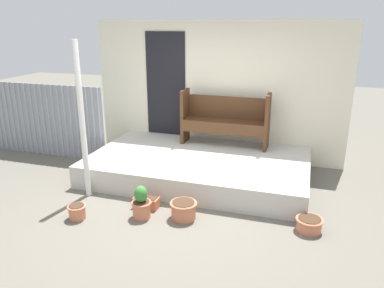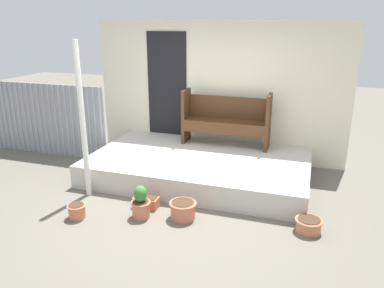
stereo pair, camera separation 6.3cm
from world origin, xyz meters
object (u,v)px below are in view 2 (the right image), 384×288
(bench, at_px, (226,118))
(planter_box_rect, at_px, (146,202))
(support_post, at_px, (82,122))
(flower_pot_left, at_px, (77,210))
(flower_pot_right, at_px, (183,209))
(flower_pot_far_right, at_px, (309,225))
(flower_pot_middle, at_px, (141,204))

(bench, relative_size, planter_box_rect, 4.40)
(support_post, height_order, bench, support_post)
(flower_pot_left, distance_m, planter_box_rect, 0.96)
(flower_pot_right, xyz_separation_m, planter_box_rect, (-0.61, 0.14, -0.06))
(support_post, bearing_deg, flower_pot_far_right, -1.29)
(bench, distance_m, flower_pot_middle, 2.53)
(flower_pot_middle, bearing_deg, planter_box_rect, 101.38)
(flower_pot_far_right, xyz_separation_m, planter_box_rect, (-2.25, -0.04, -0.02))
(bench, bearing_deg, support_post, -130.84)
(bench, bearing_deg, flower_pot_middle, -104.51)
(flower_pot_left, distance_m, flower_pot_right, 1.45)
(support_post, relative_size, flower_pot_middle, 4.98)
(bench, xyz_separation_m, flower_pot_middle, (-0.62, -2.35, -0.69))
(flower_pot_middle, bearing_deg, support_post, 159.73)
(support_post, xyz_separation_m, flower_pot_right, (1.64, -0.25, -1.03))
(flower_pot_left, bearing_deg, flower_pot_right, 17.65)
(flower_pot_left, height_order, flower_pot_right, flower_pot_right)
(flower_pot_middle, relative_size, flower_pot_right, 1.24)
(flower_pot_left, bearing_deg, flower_pot_middle, 19.48)
(flower_pot_far_right, relative_size, planter_box_rect, 0.98)
(support_post, relative_size, flower_pot_right, 6.20)
(flower_pot_far_right, bearing_deg, planter_box_rect, -179.08)
(flower_pot_right, height_order, flower_pot_far_right, flower_pot_right)
(support_post, relative_size, planter_box_rect, 6.45)
(flower_pot_right, xyz_separation_m, flower_pot_far_right, (1.64, 0.18, -0.03))
(bench, height_order, flower_pot_middle, bench)
(bench, distance_m, flower_pot_far_right, 2.69)
(flower_pot_left, bearing_deg, flower_pot_far_right, 11.57)
(bench, bearing_deg, flower_pot_left, -118.38)
(planter_box_rect, bearing_deg, flower_pot_far_right, 0.92)
(planter_box_rect, bearing_deg, flower_pot_right, -13.05)
(flower_pot_left, height_order, flower_pot_far_right, flower_pot_left)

